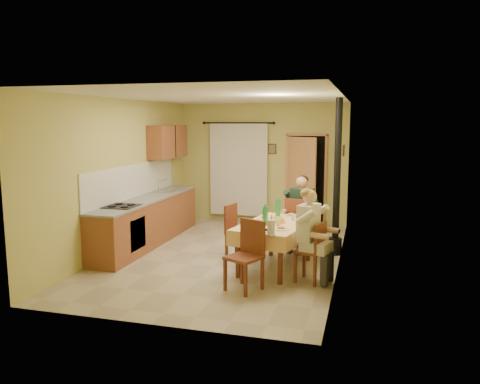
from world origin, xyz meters
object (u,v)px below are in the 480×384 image
(chair_left, at_px, (239,243))
(man_far, at_px, (301,205))
(chair_near, at_px, (245,270))
(stove_flue, at_px, (336,199))
(chair_right, at_px, (310,263))
(dining_table, at_px, (275,246))
(man_right, at_px, (310,225))
(chair_far, at_px, (300,237))

(chair_left, distance_m, man_far, 1.35)
(chair_near, relative_size, stove_flue, 0.36)
(chair_right, bearing_deg, dining_table, 68.52)
(chair_right, distance_m, man_right, 0.59)
(man_far, bearing_deg, chair_near, -89.94)
(chair_right, height_order, stove_flue, stove_flue)
(man_far, xyz_separation_m, man_right, (0.36, -1.60, 0.00))
(chair_near, distance_m, man_right, 1.18)
(dining_table, bearing_deg, chair_far, 87.44)
(man_right, bearing_deg, chair_near, 141.08)
(man_far, bearing_deg, dining_table, -90.49)
(chair_near, bearing_deg, chair_right, -121.69)
(chair_near, height_order, man_far, man_far)
(dining_table, xyz_separation_m, chair_far, (0.26, 1.08, -0.09))
(chair_right, relative_size, stove_flue, 0.33)
(dining_table, bearing_deg, chair_left, 164.28)
(chair_far, distance_m, man_right, 1.72)
(dining_table, height_order, stove_flue, stove_flue)
(dining_table, bearing_deg, man_right, -28.20)
(chair_near, xyz_separation_m, man_far, (0.50, 2.17, 0.59))
(chair_left, height_order, man_right, man_right)
(dining_table, height_order, chair_near, chair_near)
(dining_table, distance_m, chair_far, 1.11)
(dining_table, distance_m, chair_near, 1.10)
(chair_right, relative_size, chair_left, 0.96)
(chair_left, xyz_separation_m, man_far, (0.97, 0.74, 0.59))
(chair_near, height_order, chair_left, chair_near)
(man_far, bearing_deg, chair_right, -64.01)
(chair_far, height_order, chair_right, chair_far)
(chair_right, bearing_deg, chair_left, 74.53)
(chair_right, height_order, man_far, man_far)
(chair_far, bearing_deg, man_far, 90.00)
(chair_far, relative_size, chair_right, 1.10)
(man_far, distance_m, man_right, 1.64)
(man_right, bearing_deg, stove_flue, 7.83)
(chair_far, distance_m, stove_flue, 0.97)
(man_far, height_order, stove_flue, stove_flue)
(chair_near, bearing_deg, man_right, -121.17)
(man_far, bearing_deg, stove_flue, 14.54)
(chair_near, height_order, chair_right, chair_near)
(chair_far, distance_m, man_far, 0.59)
(dining_table, distance_m, stove_flue, 1.56)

